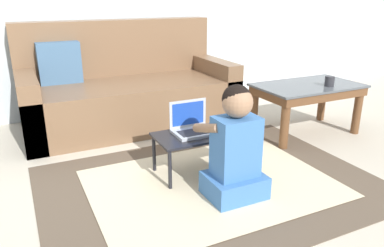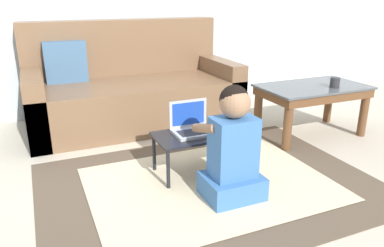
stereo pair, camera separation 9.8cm
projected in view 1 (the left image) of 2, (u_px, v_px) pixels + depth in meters
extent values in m
plane|color=beige|center=(196.00, 176.00, 2.54)|extent=(16.00, 16.00, 0.00)
cube|color=brown|center=(211.00, 184.00, 2.43)|extent=(2.12, 1.55, 0.01)
cube|color=beige|center=(211.00, 183.00, 2.43)|extent=(1.52, 1.11, 0.00)
cube|color=brown|center=(130.00, 103.00, 3.49)|extent=(1.88, 0.92, 0.42)
cube|color=brown|center=(117.00, 47.00, 3.64)|extent=(1.88, 0.20, 0.52)
cube|color=brown|center=(29.00, 107.00, 3.11)|extent=(0.16, 0.92, 0.56)
cube|color=brown|center=(211.00, 86.00, 3.82)|extent=(0.16, 0.92, 0.56)
cube|color=#426689|center=(60.00, 63.00, 3.29)|extent=(0.36, 0.14, 0.36)
cube|color=#4C5156|center=(308.00, 85.00, 3.20)|extent=(0.90, 0.53, 0.02)
cube|color=brown|center=(308.00, 90.00, 3.22)|extent=(0.87, 0.51, 0.07)
cylinder|color=brown|center=(285.00, 123.00, 2.93)|extent=(0.07, 0.07, 0.42)
cylinder|color=brown|center=(357.00, 110.00, 3.26)|extent=(0.07, 0.07, 0.42)
cylinder|color=brown|center=(254.00, 109.00, 3.29)|extent=(0.07, 0.07, 0.42)
cylinder|color=brown|center=(322.00, 99.00, 3.62)|extent=(0.07, 0.07, 0.42)
cube|color=black|center=(198.00, 135.00, 2.51)|extent=(0.58, 0.33, 0.02)
cylinder|color=black|center=(170.00, 170.00, 2.33)|extent=(0.02, 0.02, 0.27)
cylinder|color=black|center=(242.00, 155.00, 2.54)|extent=(0.02, 0.02, 0.27)
cylinder|color=black|center=(154.00, 154.00, 2.57)|extent=(0.02, 0.02, 0.27)
cylinder|color=black|center=(221.00, 141.00, 2.78)|extent=(0.02, 0.02, 0.27)
cube|color=#B7BCC6|center=(194.00, 132.00, 2.50)|extent=(0.27, 0.20, 0.02)
cube|color=#28282D|center=(195.00, 132.00, 2.48)|extent=(0.22, 0.12, 0.00)
cube|color=#B7BCC6|center=(188.00, 113.00, 2.55)|extent=(0.27, 0.01, 0.19)
cube|color=#1E47B7|center=(188.00, 114.00, 2.54)|extent=(0.23, 0.00, 0.16)
ellipsoid|color=black|center=(225.00, 129.00, 2.55)|extent=(0.07, 0.11, 0.03)
cube|color=#3D70B2|center=(234.00, 186.00, 2.27)|extent=(0.34, 0.28, 0.15)
cube|color=#3D70B2|center=(236.00, 147.00, 2.18)|extent=(0.26, 0.18, 0.36)
sphere|color=#9E7556|center=(238.00, 102.00, 2.09)|extent=(0.18, 0.18, 0.18)
sphere|color=black|center=(237.00, 99.00, 2.10)|extent=(0.17, 0.17, 0.17)
cylinder|color=#9E7556|center=(207.00, 128.00, 2.22)|extent=(0.06, 0.29, 0.14)
cylinder|color=#9E7556|center=(241.00, 122.00, 2.32)|extent=(0.06, 0.29, 0.14)
cylinder|color=#2D2D33|center=(330.00, 81.00, 3.13)|extent=(0.08, 0.08, 0.08)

